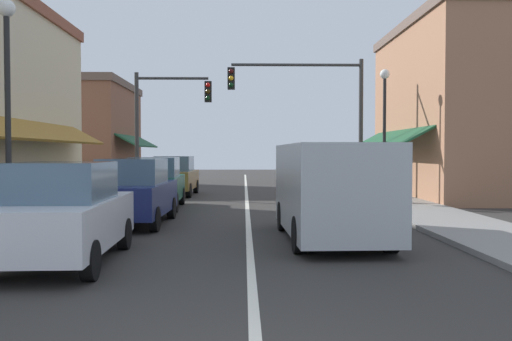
{
  "coord_description": "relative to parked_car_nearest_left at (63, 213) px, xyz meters",
  "views": [
    {
      "loc": [
        -0.12,
        -3.74,
        1.94
      ],
      "look_at": [
        0.31,
        15.64,
        1.3
      ],
      "focal_mm": 38.45,
      "sensor_mm": 36.0,
      "label": 1
    }
  ],
  "objects": [
    {
      "name": "street_lamp_right_mid",
      "position": [
        8.36,
        10.64,
        2.48
      ],
      "size": [
        0.36,
        0.36,
        5.01
      ],
      "color": "black",
      "rests_on": "ground"
    },
    {
      "name": "storefront_far_left",
      "position": [
        -5.7,
        22.19,
        2.11
      ],
      "size": [
        5.67,
        8.2,
        5.96
      ],
      "color": "brown",
      "rests_on": "ground"
    },
    {
      "name": "traffic_signal_mast_arm",
      "position": [
        6.11,
        13.32,
        3.15
      ],
      "size": [
        5.68,
        0.5,
        5.84
      ],
      "color": "#333333",
      "rests_on": "ground"
    },
    {
      "name": "sidewalk_left",
      "position": [
        -2.23,
        12.19,
        -0.82
      ],
      "size": [
        2.6,
        56.0,
        0.12
      ],
      "primitive_type": "cube",
      "color": "gray",
      "rests_on": "ground"
    },
    {
      "name": "street_lamp_left_near",
      "position": [
        -1.75,
        1.94,
        2.53
      ],
      "size": [
        0.36,
        0.36,
        5.1
      ],
      "color": "black",
      "rests_on": "ground"
    },
    {
      "name": "sidewalk_right",
      "position": [
        8.77,
        12.19,
        -0.82
      ],
      "size": [
        2.6,
        56.0,
        0.12
      ],
      "primitive_type": "cube",
      "color": "gray",
      "rests_on": "ground"
    },
    {
      "name": "ground_plane",
      "position": [
        3.27,
        12.19,
        -0.88
      ],
      "size": [
        80.0,
        80.0,
        0.0
      ],
      "primitive_type": "plane",
      "color": "#33302D"
    },
    {
      "name": "parked_car_third_left",
      "position": [
        0.08,
        9.41,
        0.0
      ],
      "size": [
        1.88,
        4.15,
        1.77
      ],
      "rotation": [
        0.0,
        0.0,
        0.03
      ],
      "color": "#0F4C33",
      "rests_on": "ground"
    },
    {
      "name": "storefront_right_block",
      "position": [
        12.94,
        14.19,
        2.92
      ],
      "size": [
        7.07,
        10.2,
        7.59
      ],
      "color": "#9E6B4C",
      "rests_on": "ground"
    },
    {
      "name": "parked_car_second_left",
      "position": [
        0.21,
        5.12,
        0.0
      ],
      "size": [
        1.85,
        4.13,
        1.77
      ],
      "rotation": [
        0.0,
        0.0,
        -0.02
      ],
      "color": "navy",
      "rests_on": "ground"
    },
    {
      "name": "parked_car_far_left",
      "position": [
        0.03,
        15.2,
        0.0
      ],
      "size": [
        1.86,
        4.14,
        1.77
      ],
      "rotation": [
        0.0,
        0.0,
        -0.02
      ],
      "color": "brown",
      "rests_on": "ground"
    },
    {
      "name": "lane_center_stripe",
      "position": [
        3.27,
        12.19,
        -0.88
      ],
      "size": [
        0.14,
        52.0,
        0.01
      ],
      "primitive_type": "cube",
      "color": "silver",
      "rests_on": "ground"
    },
    {
      "name": "van_in_lane",
      "position": [
        5.05,
        2.46,
        0.27
      ],
      "size": [
        2.11,
        5.23,
        2.12
      ],
      "rotation": [
        0.0,
        0.0,
        0.03
      ],
      "color": "#B2B7BC",
      "rests_on": "ground"
    },
    {
      "name": "parked_car_nearest_left",
      "position": [
        0.0,
        0.0,
        0.0
      ],
      "size": [
        1.88,
        4.15,
        1.77
      ],
      "rotation": [
        0.0,
        0.0,
        0.03
      ],
      "color": "silver",
      "rests_on": "ground"
    },
    {
      "name": "traffic_signal_left_corner",
      "position": [
        -0.41,
        14.48,
        2.73
      ],
      "size": [
        3.37,
        0.5,
        5.43
      ],
      "color": "#333333",
      "rests_on": "ground"
    }
  ]
}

